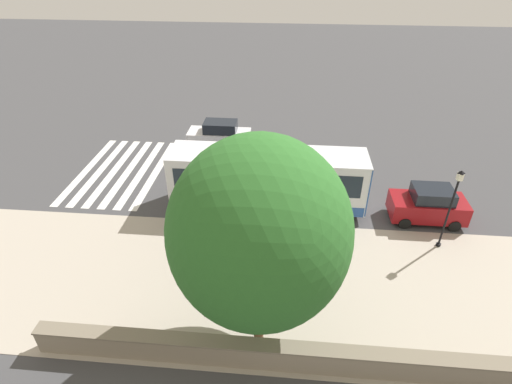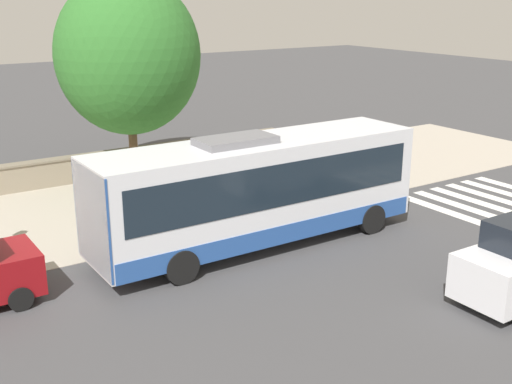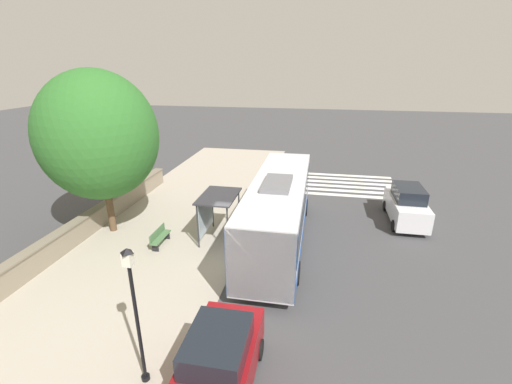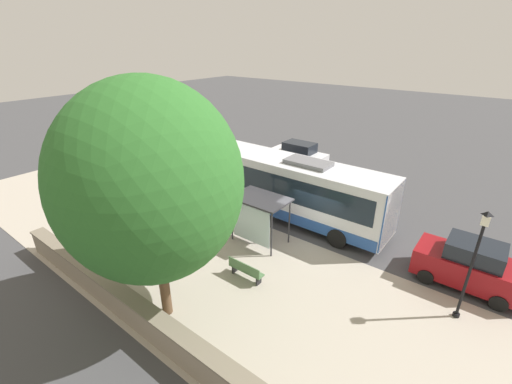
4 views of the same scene
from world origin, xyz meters
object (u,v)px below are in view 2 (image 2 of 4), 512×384
at_px(bench, 143,192).
at_px(shade_tree, 128,55).
at_px(bus, 258,189).
at_px(pedestrian, 334,184).
at_px(bus_shelter, 206,163).

xyz_separation_m(bench, shade_tree, (-3.31, 1.08, 4.84)).
distance_m(bus, pedestrian, 4.84).
distance_m(bus, bus_shelter, 3.25).
bearing_deg(bus, bench, -167.11).
xyz_separation_m(bus_shelter, shade_tree, (-5.95, -0.24, 3.28)).
height_order(bus_shelter, shade_tree, shade_tree).
height_order(pedestrian, shade_tree, shade_tree).
distance_m(bus_shelter, shade_tree, 6.80).
distance_m(bus, shade_tree, 9.83).
height_order(bus_shelter, pedestrian, bus_shelter).
relative_size(bench, shade_tree, 0.19).
height_order(pedestrian, bench, pedestrian).
xyz_separation_m(bus, bus_shelter, (-3.25, -0.02, 0.15)).
xyz_separation_m(bus_shelter, pedestrian, (1.66, 4.50, -1.10)).
relative_size(bus, shade_tree, 1.26).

